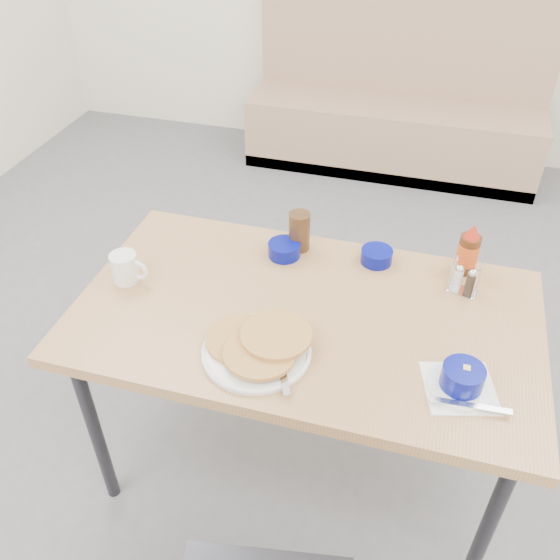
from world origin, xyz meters
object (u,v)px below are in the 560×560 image
(condiment_caddy, at_px, (464,282))
(creamer_bowl, at_px, (284,250))
(syrup_bottle, at_px, (468,251))
(coffee_mug, at_px, (126,267))
(booth_bench, at_px, (395,114))
(amber_tumbler, at_px, (299,231))
(grits_setting, at_px, (462,380))
(butter_bowl, at_px, (377,256))
(dining_table, at_px, (305,326))
(pancake_plate, at_px, (258,347))

(condiment_caddy, bearing_deg, creamer_bowl, -168.46)
(syrup_bottle, bearing_deg, coffee_mug, -161.61)
(booth_bench, xyz_separation_m, creamer_bowl, (-0.14, -2.27, 0.43))
(amber_tumbler, relative_size, syrup_bottle, 0.77)
(grits_setting, bearing_deg, booth_bench, 99.70)
(butter_bowl, bearing_deg, coffee_mug, -157.36)
(creamer_bowl, distance_m, condiment_caddy, 0.59)
(dining_table, xyz_separation_m, syrup_bottle, (0.45, 0.34, 0.14))
(pancake_plate, height_order, butter_bowl, pancake_plate)
(creamer_bowl, bearing_deg, syrup_bottle, 7.76)
(dining_table, bearing_deg, pancake_plate, -113.02)
(booth_bench, distance_m, grits_setting, 2.79)
(creamer_bowl, relative_size, amber_tumbler, 0.80)
(coffee_mug, distance_m, syrup_bottle, 1.10)
(dining_table, relative_size, syrup_bottle, 7.78)
(amber_tumbler, xyz_separation_m, condiment_caddy, (0.55, -0.09, -0.03))
(dining_table, distance_m, syrup_bottle, 0.58)
(dining_table, height_order, pancake_plate, pancake_plate)
(condiment_caddy, bearing_deg, amber_tumbler, -174.47)
(syrup_bottle, bearing_deg, amber_tumbler, -177.54)
(grits_setting, relative_size, butter_bowl, 2.29)
(grits_setting, height_order, creamer_bowl, grits_setting)
(dining_table, bearing_deg, amber_tumbler, 107.80)
(booth_bench, bearing_deg, grits_setting, -80.30)
(butter_bowl, distance_m, condiment_caddy, 0.30)
(coffee_mug, relative_size, amber_tumbler, 0.92)
(pancake_plate, height_order, condiment_caddy, condiment_caddy)
(booth_bench, xyz_separation_m, condiment_caddy, (0.45, -2.31, 0.45))
(creamer_bowl, relative_size, syrup_bottle, 0.61)
(pancake_plate, relative_size, coffee_mug, 2.41)
(booth_bench, relative_size, dining_table, 1.36)
(amber_tumbler, bearing_deg, dining_table, -72.20)
(dining_table, xyz_separation_m, grits_setting, (0.46, -0.19, 0.09))
(creamer_bowl, bearing_deg, coffee_mug, -149.46)
(butter_bowl, bearing_deg, dining_table, -118.58)
(booth_bench, distance_m, condiment_caddy, 2.39)
(dining_table, bearing_deg, syrup_bottle, 36.82)
(creamer_bowl, bearing_deg, butter_bowl, 9.25)
(grits_setting, xyz_separation_m, creamer_bowl, (-0.60, 0.44, -0.01))
(butter_bowl, bearing_deg, grits_setting, -59.06)
(amber_tumbler, bearing_deg, pancake_plate, -88.34)
(grits_setting, xyz_separation_m, syrup_bottle, (-0.01, 0.53, 0.05))
(coffee_mug, bearing_deg, syrup_bottle, 18.39)
(amber_tumbler, relative_size, condiment_caddy, 1.24)
(butter_bowl, xyz_separation_m, condiment_caddy, (0.28, -0.08, 0.02))
(grits_setting, relative_size, amber_tumbler, 1.75)
(pancake_plate, xyz_separation_m, grits_setting, (0.55, 0.02, 0.01))
(creamer_bowl, distance_m, amber_tumbler, 0.08)
(booth_bench, xyz_separation_m, grits_setting, (0.46, -2.72, 0.44))
(grits_setting, xyz_separation_m, butter_bowl, (-0.30, 0.49, -0.01))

